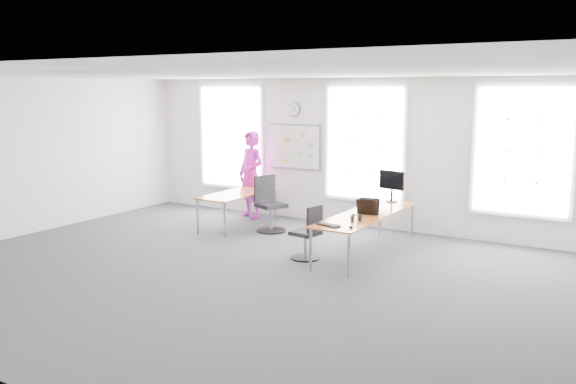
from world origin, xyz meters
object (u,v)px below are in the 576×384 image
Objects in this scene: keyboard at (328,225)px; headphones at (356,218)px; chair_right at (308,236)px; person at (251,175)px; monitor at (392,183)px; desk_left at (238,195)px; desk_right at (367,216)px; chair_left at (269,207)px.

keyboard is 0.60m from headphones.
person reaches higher than chair_right.
chair_right is 2.24m from monitor.
desk_left is at bearing 168.17° from keyboard.
desk_right is 2.63× the size of chair_left.
monitor reaches higher than desk_right.
keyboard is (-0.12, -1.18, 0.06)m from desk_right.
desk_right is 1.19m from keyboard.
desk_right is at bearing -10.58° from desk_left.
person is 4.06m from headphones.
chair_right is 0.83× the size of chair_left.
desk_left is at bearing -54.70° from person.
monitor reaches higher than keyboard.
desk_left is 1.00m from person.
monitor is (3.03, 0.65, 0.41)m from desk_left.
chair_left is (-2.33, 0.57, -0.17)m from desk_right.
desk_left reaches higher than desk_right.
chair_left reaches higher than headphones.
desk_left is 2.13× the size of chair_right.
chair_right is 2.16m from chair_left.
desk_left is at bearing -113.01° from chair_right.
chair_left is at bearing -24.07° from person.
desk_right is 0.64m from headphones.
desk_left is 3.12m from monitor.
keyboard is 2.43m from monitor.
headphones is (2.42, -1.20, 0.27)m from chair_left.
headphones is at bearing 87.98° from keyboard.
desk_right is 3.17× the size of chair_right.
desk_left is at bearing -155.57° from monitor.
desk_left is at bearing 169.42° from desk_right.
desk_right is 1.10m from chair_right.
chair_right is 4.97× the size of headphones.
monitor is at bearing 170.08° from chair_right.
person is at bearing 108.57° from desk_left.
keyboard is (3.25, -2.66, -0.23)m from person.
chair_left is at bearing -151.76° from monitor.
desk_right is at bearing 147.86° from chair_right.
keyboard is at bearing 64.58° from chair_right.
chair_left reaches higher than desk_right.
desk_right is 1.49× the size of desk_left.
desk_left is 3.30× the size of monitor.
chair_right is (2.39, -1.40, -0.25)m from desk_left.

